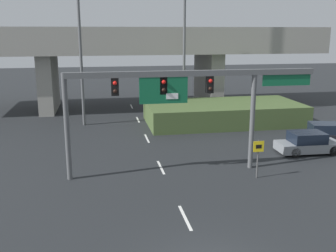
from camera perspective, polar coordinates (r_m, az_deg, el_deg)
The scene contains 9 objects.
lane_markings at distance 26.65m, azimuth -2.18°, elevation -3.67°, with size 0.14×35.34×0.01m.
signal_gantry at distance 21.67m, azimuth 2.16°, elevation 5.04°, with size 14.09×0.44×5.83m.
speed_limit_sign at distance 22.02m, azimuth 12.94°, elevation -3.90°, with size 0.60×0.11×2.17m.
highway_light_pole_near at distance 33.91m, azimuth -12.86°, elevation 15.96°, with size 0.70×0.36×18.22m.
highway_light_pole_far at distance 36.01m, azimuth 2.41°, elevation 15.36°, with size 0.70×0.36×17.27m.
overpass_bridge at distance 41.48m, azimuth -5.45°, elevation 10.90°, with size 39.52×8.89×8.30m.
grass_embankment at distance 34.98m, azimuth 8.04°, elevation 1.88°, with size 13.41×6.57×1.77m.
parked_sedan_near_right at distance 27.75m, azimuth 19.67°, elevation -2.38°, with size 4.27×1.92×1.41m.
parked_sedan_mid_right at distance 30.87m, azimuth 22.05°, elevation -1.01°, with size 4.50×2.70×1.41m.
Camera 1 is at (-3.52, -11.31, 7.92)m, focal length 42.00 mm.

